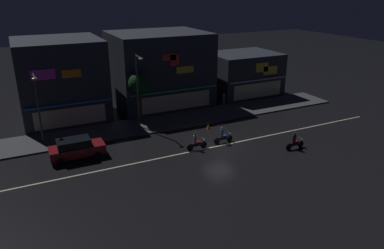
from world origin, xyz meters
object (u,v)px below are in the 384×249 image
(parked_car_near_kerb, at_px, (76,148))
(motorcycle_following, at_px, (295,142))
(motorcycle_opposite_lane, at_px, (223,136))
(traffic_cone, at_px, (208,126))
(pedestrian_on_sidewalk, at_px, (224,102))
(motorcycle_lead, at_px, (196,143))
(streetlamp_west, at_px, (38,102))
(streetlamp_mid, at_px, (138,86))

(parked_car_near_kerb, relative_size, motorcycle_following, 2.26)
(parked_car_near_kerb, height_order, motorcycle_opposite_lane, parked_car_near_kerb)
(motorcycle_opposite_lane, height_order, traffic_cone, motorcycle_opposite_lane)
(pedestrian_on_sidewalk, xyz_separation_m, motorcycle_lead, (-7.56, -8.19, -0.33))
(traffic_cone, bearing_deg, motorcycle_opposite_lane, -98.00)
(streetlamp_west, xyz_separation_m, pedestrian_on_sidewalk, (19.16, 1.09, -2.88))
(streetlamp_mid, xyz_separation_m, motorcycle_opposite_lane, (5.47, -6.55, -3.69))
(parked_car_near_kerb, bearing_deg, motorcycle_following, 159.52)
(streetlamp_west, relative_size, parked_car_near_kerb, 1.43)
(motorcycle_lead, distance_m, motorcycle_following, 8.40)
(motorcycle_opposite_lane, xyz_separation_m, traffic_cone, (0.50, 3.57, -0.36))
(motorcycle_lead, relative_size, motorcycle_following, 1.00)
(streetlamp_mid, height_order, motorcycle_following, streetlamp_mid)
(motorcycle_lead, height_order, motorcycle_opposite_lane, same)
(streetlamp_mid, height_order, parked_car_near_kerb, streetlamp_mid)
(pedestrian_on_sidewalk, distance_m, motorcycle_following, 11.79)
(streetlamp_west, relative_size, traffic_cone, 11.21)
(motorcycle_following, bearing_deg, pedestrian_on_sidewalk, -94.93)
(parked_car_near_kerb, distance_m, motorcycle_following, 18.19)
(streetlamp_west, relative_size, motorcycle_following, 3.25)
(motorcycle_lead, bearing_deg, streetlamp_mid, 108.18)
(pedestrian_on_sidewalk, distance_m, parked_car_near_kerb, 17.85)
(motorcycle_lead, xyz_separation_m, motorcycle_opposite_lane, (2.74, 0.22, 0.00))
(motorcycle_lead, xyz_separation_m, traffic_cone, (3.24, 3.79, -0.36))
(streetlamp_mid, bearing_deg, streetlamp_west, 177.82)
(traffic_cone, bearing_deg, streetlamp_west, 167.42)
(streetlamp_mid, xyz_separation_m, motorcycle_following, (10.32, -10.36, -3.69))
(motorcycle_opposite_lane, relative_size, traffic_cone, 3.45)
(parked_car_near_kerb, xyz_separation_m, motorcycle_opposite_lane, (12.18, -2.55, -0.24))
(pedestrian_on_sidewalk, xyz_separation_m, traffic_cone, (-4.32, -4.40, -0.68))
(parked_car_near_kerb, bearing_deg, traffic_cone, -175.39)
(streetlamp_west, height_order, parked_car_near_kerb, streetlamp_west)
(streetlamp_mid, relative_size, pedestrian_on_sidewalk, 4.02)
(streetlamp_mid, distance_m, pedestrian_on_sidewalk, 10.92)
(parked_car_near_kerb, relative_size, traffic_cone, 7.82)
(streetlamp_mid, relative_size, motorcycle_following, 3.73)
(streetlamp_west, height_order, pedestrian_on_sidewalk, streetlamp_west)
(streetlamp_west, height_order, streetlamp_mid, streetlamp_mid)
(streetlamp_mid, xyz_separation_m, pedestrian_on_sidewalk, (10.29, 1.43, -3.36))
(streetlamp_mid, bearing_deg, pedestrian_on_sidewalk, 7.89)
(parked_car_near_kerb, xyz_separation_m, traffic_cone, (12.68, 1.02, -0.59))
(parked_car_near_kerb, xyz_separation_m, motorcycle_following, (17.04, -6.36, -0.24))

